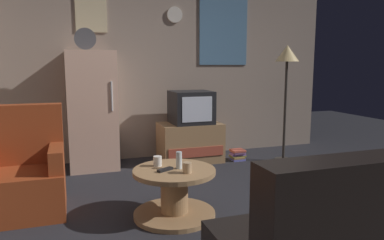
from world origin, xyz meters
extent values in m
plane|color=#232328|center=(0.00, 0.00, 0.00)|extent=(12.00, 12.00, 0.00)
cube|color=gray|center=(0.00, 2.45, 1.38)|extent=(5.20, 0.10, 2.77)
cube|color=teal|center=(0.97, 2.39, 1.83)|extent=(0.76, 0.02, 1.00)
cube|color=beige|center=(-0.92, 2.39, 2.01)|extent=(0.40, 0.02, 0.52)
cylinder|color=silver|center=(0.22, 2.39, 2.02)|extent=(0.22, 0.03, 0.22)
cube|color=beige|center=(-0.98, 2.10, 0.75)|extent=(0.60, 0.60, 1.50)
cylinder|color=silver|center=(-0.76, 1.79, 0.95)|extent=(0.02, 0.02, 0.36)
cylinder|color=#4C4C51|center=(-1.03, 2.02, 1.64)|extent=(0.26, 0.04, 0.26)
cube|color=#9E754C|center=(0.31, 1.98, 0.27)|extent=(0.84, 0.52, 0.53)
cube|color=#AD4733|center=(0.31, 1.71, 0.19)|extent=(0.76, 0.01, 0.13)
cube|color=black|center=(0.32, 1.98, 0.75)|extent=(0.54, 0.50, 0.44)
cube|color=silver|center=(0.32, 1.73, 0.75)|extent=(0.41, 0.01, 0.33)
cylinder|color=#332D28|center=(1.56, 1.60, 0.01)|extent=(0.24, 0.24, 0.02)
cylinder|color=#332D28|center=(1.56, 1.60, 0.70)|extent=(0.04, 0.04, 1.40)
cone|color=#F2D18C|center=(1.56, 1.60, 1.48)|extent=(0.32, 0.32, 0.22)
cylinder|color=#9E754C|center=(-0.42, 0.26, 0.02)|extent=(0.72, 0.72, 0.04)
cylinder|color=#9E754C|center=(-0.42, 0.26, 0.21)|extent=(0.24, 0.24, 0.39)
cylinder|color=#9E754C|center=(-0.42, 0.26, 0.41)|extent=(0.72, 0.72, 0.04)
cylinder|color=silver|center=(-0.37, 0.26, 0.50)|extent=(0.05, 0.05, 0.15)
cylinder|color=silver|center=(-0.53, 0.40, 0.47)|extent=(0.08, 0.08, 0.09)
cylinder|color=tan|center=(-0.34, 0.11, 0.47)|extent=(0.08, 0.08, 0.09)
cube|color=black|center=(-0.50, 0.23, 0.44)|extent=(0.15, 0.11, 0.02)
cube|color=maroon|center=(-1.66, 0.75, 0.20)|extent=(0.68, 0.68, 0.40)
cube|color=maroon|center=(-1.66, 1.01, 0.68)|extent=(0.68, 0.16, 0.56)
cube|color=maroon|center=(-1.38, 0.75, 0.50)|extent=(0.12, 0.60, 0.20)
cube|color=#6569CB|center=(0.95, 1.81, 0.01)|extent=(0.18, 0.16, 0.03)
cube|color=#A57C49|center=(0.95, 1.81, 0.04)|extent=(0.16, 0.16, 0.02)
cube|color=olive|center=(0.95, 1.81, 0.06)|extent=(0.21, 0.13, 0.02)
cube|color=#976BBE|center=(0.95, 1.81, 0.09)|extent=(0.20, 0.13, 0.03)
cube|color=#84557D|center=(0.95, 1.81, 0.11)|extent=(0.17, 0.17, 0.03)
cube|color=#CA5441|center=(0.95, 1.81, 0.14)|extent=(0.18, 0.17, 0.03)
camera|label=1|loc=(-1.25, -2.68, 1.32)|focal=33.99mm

